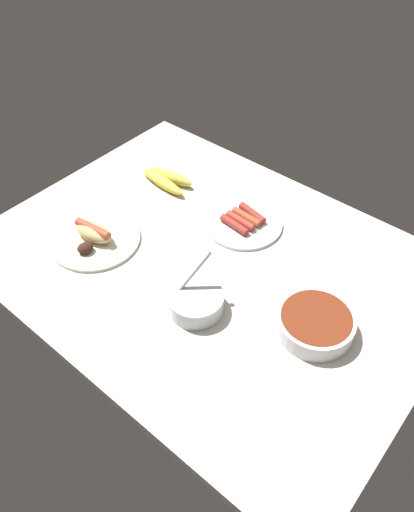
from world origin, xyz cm
name	(u,v)px	position (x,y,z in cm)	size (l,w,h in cm)	color
ground_plane	(210,265)	(0.00, 0.00, -1.50)	(120.00, 90.00, 3.00)	beige
banana_bunch	(166,179)	(32.57, -17.30, 1.81)	(18.09, 8.91, 3.80)	gold
bowl_chili	(315,323)	(-33.54, 1.78, 2.74)	(18.47, 18.47, 4.99)	white
bowl_coleslaw	(196,301)	(-7.86, 14.94, 2.81)	(13.72, 13.72, 14.69)	silver
plate_hotdog_assembled	(94,237)	(29.85, 14.92, 1.61)	(25.44, 25.44, 5.61)	white
plate_sausages	(243,222)	(2.21, -17.56, 0.94)	(22.78, 22.78, 3.25)	white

